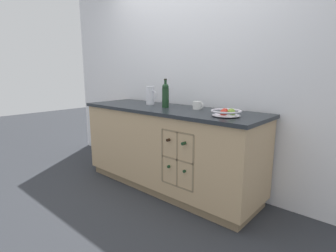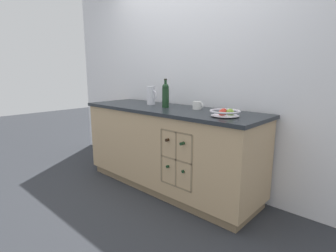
% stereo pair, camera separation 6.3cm
% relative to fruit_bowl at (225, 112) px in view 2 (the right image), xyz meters
% --- Properties ---
extents(ground_plane, '(14.00, 14.00, 0.00)m').
position_rel_fruit_bowl_xyz_m(ground_plane, '(-0.76, 0.09, -0.95)').
color(ground_plane, '#2D3035').
extents(back_wall, '(4.51, 0.06, 2.55)m').
position_rel_fruit_bowl_xyz_m(back_wall, '(-0.76, 0.48, 0.32)').
color(back_wall, white).
rests_on(back_wall, ground_plane).
extents(kitchen_island, '(2.15, 0.70, 0.92)m').
position_rel_fruit_bowl_xyz_m(kitchen_island, '(-0.75, 0.09, -0.49)').
color(kitchen_island, '#8B7354').
rests_on(kitchen_island, ground_plane).
extents(fruit_bowl, '(0.27, 0.27, 0.08)m').
position_rel_fruit_bowl_xyz_m(fruit_bowl, '(0.00, 0.00, 0.00)').
color(fruit_bowl, silver).
rests_on(fruit_bowl, kitchen_island).
extents(white_pitcher, '(0.15, 0.10, 0.22)m').
position_rel_fruit_bowl_xyz_m(white_pitcher, '(-1.11, 0.17, 0.08)').
color(white_pitcher, white).
rests_on(white_pitcher, kitchen_island).
extents(ceramic_mug, '(0.13, 0.09, 0.08)m').
position_rel_fruit_bowl_xyz_m(ceramic_mug, '(-0.46, 0.22, 0.00)').
color(ceramic_mug, white).
rests_on(ceramic_mug, kitchen_island).
extents(standing_wine_bottle, '(0.08, 0.08, 0.31)m').
position_rel_fruit_bowl_xyz_m(standing_wine_bottle, '(-0.80, 0.10, 0.10)').
color(standing_wine_bottle, '#19381E').
rests_on(standing_wine_bottle, kitchen_island).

